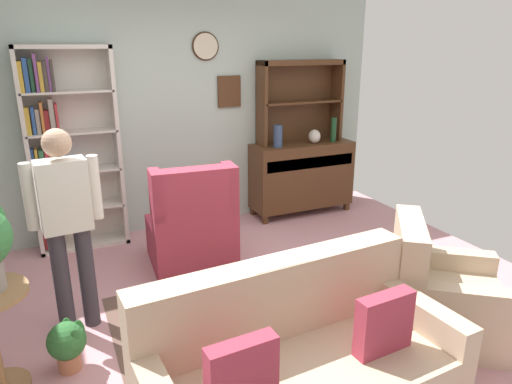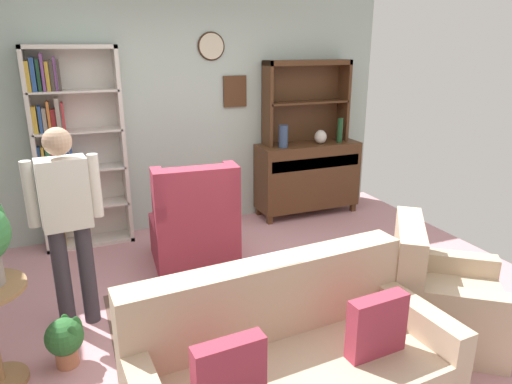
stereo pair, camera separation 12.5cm
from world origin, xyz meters
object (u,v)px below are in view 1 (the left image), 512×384
object	(u,v)px
armchair_floral	(440,298)
vase_tall	(278,136)
bottle_wine	(333,130)
bookshelf	(66,151)
person_reading	(67,218)
vase_round	(315,136)
wingback_chair	(192,230)
coffee_table	(254,293)
sideboard	(302,175)
book_stack	(266,279)
sideboard_hutch	(300,90)
potted_plant_small	(68,343)
couch_floral	(299,372)

from	to	relation	value
armchair_floral	vase_tall	bearing A→B (deg)	90.50
bottle_wine	armchair_floral	xyz separation A→B (m)	(-0.76, -2.64, -0.78)
bookshelf	armchair_floral	distance (m)	3.76
armchair_floral	person_reading	xyz separation A→B (m)	(-2.48, 1.20, 0.62)
vase_round	wingback_chair	xyz separation A→B (m)	(-1.86, -0.83, -0.62)
coffee_table	sideboard	bearing A→B (deg)	52.82
vase_round	coffee_table	xyz separation A→B (m)	(-1.78, -2.11, -0.65)
armchair_floral	book_stack	xyz separation A→B (m)	(-1.20, 0.52, 0.18)
bottle_wine	book_stack	xyz separation A→B (m)	(-1.96, -2.12, -0.61)
sideboard_hutch	vase_tall	bearing A→B (deg)	-154.11
vase_tall	coffee_table	world-z (taller)	vase_tall
vase_tall	potted_plant_small	bearing A→B (deg)	-142.75
vase_tall	wingback_chair	bearing A→B (deg)	-148.81
potted_plant_small	bookshelf	bearing A→B (deg)	84.51
sideboard	vase_round	bearing A→B (deg)	-27.17
sideboard_hutch	book_stack	world-z (taller)	sideboard_hutch
couch_floral	armchair_floral	bearing A→B (deg)	12.47
bookshelf	wingback_chair	distance (m)	1.56
vase_round	wingback_chair	size ratio (longest dim) A/B	0.16
person_reading	vase_round	bearing A→B (deg)	26.21
person_reading	bookshelf	bearing A→B (deg)	86.51
sideboard	vase_round	world-z (taller)	vase_round
wingback_chair	coffee_table	size ratio (longest dim) A/B	1.31
bottle_wine	armchair_floral	size ratio (longest dim) A/B	0.29
couch_floral	coffee_table	bearing A→B (deg)	83.53
bottle_wine	potted_plant_small	xyz separation A→B (m)	(-3.34, -1.94, -0.87)
sideboard	potted_plant_small	distance (m)	3.59
sideboard	bottle_wine	world-z (taller)	bottle_wine
coffee_table	book_stack	xyz separation A→B (m)	(0.09, -0.03, 0.11)
person_reading	book_stack	bearing A→B (deg)	-28.04
bookshelf	couch_floral	world-z (taller)	bookshelf
vase_tall	coffee_table	xyz separation A→B (m)	(-1.26, -2.10, -0.70)
sideboard	armchair_floral	xyz separation A→B (m)	(-0.37, -2.73, -0.22)
wingback_chair	person_reading	distance (m)	1.38
bookshelf	potted_plant_small	distance (m)	2.28
bottle_wine	couch_floral	size ratio (longest dim) A/B	0.17
vase_tall	bottle_wine	world-z (taller)	bottle_wine
bottle_wine	couch_floral	xyz separation A→B (m)	(-2.14, -2.94, -0.76)
sideboard	couch_floral	distance (m)	3.51
bookshelf	vase_round	xyz separation A→B (m)	(2.87, -0.15, -0.05)
coffee_table	vase_round	bearing A→B (deg)	49.84
sideboard	book_stack	world-z (taller)	sideboard
bookshelf	sideboard_hutch	xyz separation A→B (m)	(2.74, 0.03, 0.50)
bookshelf	sideboard	size ratio (longest dim) A/B	1.62
sideboard	person_reading	xyz separation A→B (m)	(-2.84, -1.53, 0.40)
sideboard	couch_floral	size ratio (longest dim) A/B	0.70
wingback_chair	coffee_table	distance (m)	1.29
vase_round	book_stack	distance (m)	2.79
armchair_floral	potted_plant_small	world-z (taller)	armchair_floral
sideboard_hutch	book_stack	bearing A→B (deg)	-124.06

